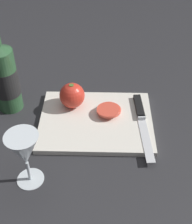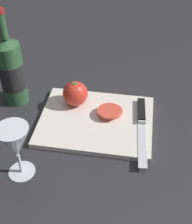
# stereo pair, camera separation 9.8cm
# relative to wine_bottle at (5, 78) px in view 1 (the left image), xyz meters

# --- Properties ---
(ground_plane) EXTENTS (3.00, 3.00, 0.00)m
(ground_plane) POSITION_rel_wine_bottle_xyz_m (-0.36, 0.05, -0.12)
(ground_plane) COLOR #28282B
(cutting_board) EXTENTS (0.36, 0.28, 0.02)m
(cutting_board) POSITION_rel_wine_bottle_xyz_m (-0.29, 0.08, -0.11)
(cutting_board) COLOR silver
(cutting_board) RESTS_ON ground_plane
(wine_bottle) EXTENTS (0.08, 0.08, 0.33)m
(wine_bottle) POSITION_rel_wine_bottle_xyz_m (0.00, 0.00, 0.00)
(wine_bottle) COLOR #2D5633
(wine_bottle) RESTS_ON ground_plane
(wine_glass) EXTENTS (0.08, 0.08, 0.17)m
(wine_glass) POSITION_rel_wine_bottle_xyz_m (-0.12, 0.30, -0.01)
(wine_glass) COLOR silver
(wine_glass) RESTS_ON ground_plane
(whole_tomato) EXTENTS (0.08, 0.08, 0.08)m
(whole_tomato) POSITION_rel_wine_bottle_xyz_m (-0.21, 0.01, -0.06)
(whole_tomato) COLOR red
(whole_tomato) RESTS_ON cutting_board
(knife) EXTENTS (0.04, 0.29, 0.01)m
(knife) POSITION_rel_wine_bottle_xyz_m (-0.44, 0.05, -0.10)
(knife) COLOR silver
(knife) RESTS_ON cutting_board
(tomato_slice_stack_near) EXTENTS (0.08, 0.09, 0.02)m
(tomato_slice_stack_near) POSITION_rel_wine_bottle_xyz_m (-0.33, 0.04, -0.09)
(tomato_slice_stack_near) COLOR #DB4C38
(tomato_slice_stack_near) RESTS_ON cutting_board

